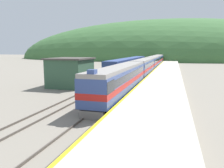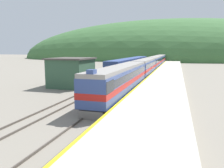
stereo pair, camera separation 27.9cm
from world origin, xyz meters
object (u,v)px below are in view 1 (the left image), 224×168
(carriage_fifth, at_px, (161,58))
(siding_train, at_px, (130,65))
(carriage_second, at_px, (144,67))
(carriage_third, at_px, (153,62))
(express_train_lead_car, at_px, (121,79))
(carriage_fourth, at_px, (157,60))

(carriage_fifth, xyz_separation_m, siding_train, (-4.76, -52.58, -0.14))
(carriage_second, bearing_deg, carriage_third, 90.00)
(express_train_lead_car, height_order, carriage_third, express_train_lead_car)
(carriage_second, bearing_deg, siding_train, 121.70)
(carriage_second, xyz_separation_m, siding_train, (-4.76, 7.71, -0.14))
(carriage_fourth, bearing_deg, carriage_fifth, 90.00)
(express_train_lead_car, xyz_separation_m, carriage_fifth, (0.00, 81.91, -0.01))
(carriage_second, relative_size, carriage_third, 1.00)
(carriage_second, xyz_separation_m, carriage_third, (0.00, 20.10, 0.00))
(carriage_fourth, bearing_deg, carriage_third, -90.00)
(carriage_third, distance_m, carriage_fifth, 40.20)
(carriage_third, height_order, carriage_fifth, same)
(express_train_lead_car, relative_size, carriage_third, 1.13)
(express_train_lead_car, distance_m, carriage_fourth, 61.81)
(express_train_lead_car, xyz_separation_m, carriage_second, (0.00, 21.61, -0.01))
(carriage_second, distance_m, carriage_fourth, 40.20)
(express_train_lead_car, distance_m, siding_train, 29.71)
(carriage_fourth, xyz_separation_m, carriage_fifth, (0.00, 20.10, 0.00))
(express_train_lead_car, relative_size, carriage_second, 1.13)
(express_train_lead_car, distance_m, carriage_third, 41.71)
(carriage_third, bearing_deg, siding_train, -111.04)
(express_train_lead_car, relative_size, siding_train, 0.58)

